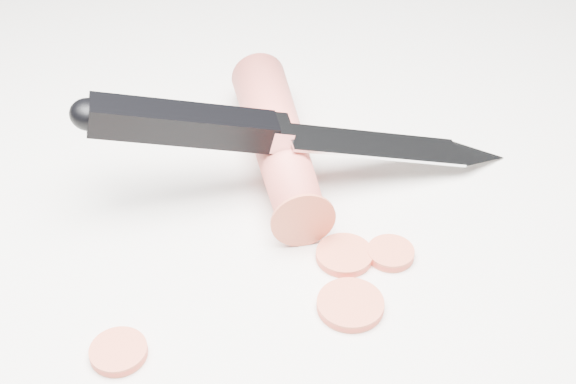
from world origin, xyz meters
TOP-DOWN VIEW (x-y plane):
  - ground at (0.00, 0.00)m, footprint 2.40×2.40m
  - carrot at (0.07, 0.08)m, footprint 0.09×0.18m
  - carrot_slice_1 at (0.04, -0.06)m, footprint 0.04×0.04m
  - carrot_slice_2 at (0.06, -0.02)m, footprint 0.04×0.04m
  - carrot_slice_3 at (-0.09, -0.03)m, footprint 0.03×0.03m
  - carrot_slice_4 at (0.09, -0.04)m, footprint 0.03×0.03m
  - kitchen_knife at (0.08, 0.06)m, footprint 0.30×0.12m

SIDE VIEW (x-z plane):
  - ground at x=0.00m, z-range 0.00..0.00m
  - carrot_slice_2 at x=0.06m, z-range 0.00..0.01m
  - carrot_slice_3 at x=-0.09m, z-range 0.00..0.01m
  - carrot_slice_1 at x=0.04m, z-range 0.00..0.01m
  - carrot_slice_4 at x=0.09m, z-range 0.00..0.01m
  - carrot at x=0.07m, z-range 0.00..0.04m
  - kitchen_knife at x=0.08m, z-range 0.00..0.09m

